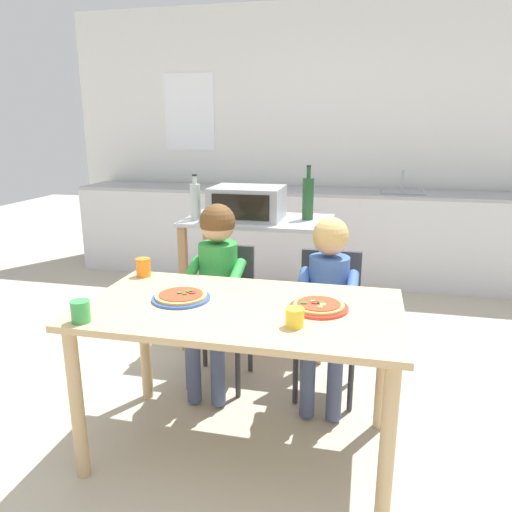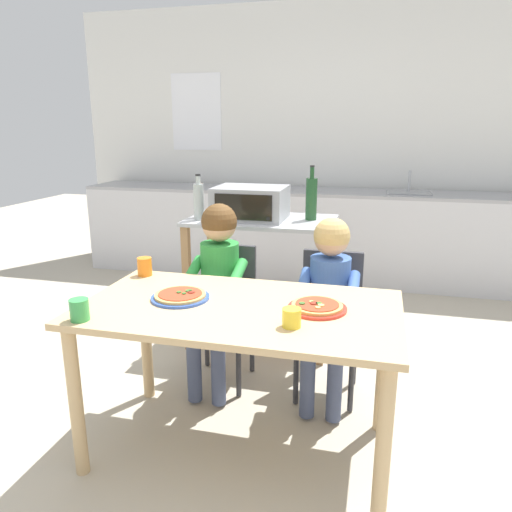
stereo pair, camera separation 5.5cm
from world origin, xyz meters
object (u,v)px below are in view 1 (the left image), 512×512
at_px(pizza_plate_blue_rimmed, 181,297).
at_px(pizza_plate_red_rimmed, 319,306).
at_px(dining_chair_right, 328,312).
at_px(child_in_green_shirt, 216,274).
at_px(bottle_tall_green_wine, 308,198).
at_px(kitchen_island_cart, 258,261).
at_px(dining_chair_left, 222,304).
at_px(bottle_brown_beer, 196,200).
at_px(drinking_cup_yellow, 295,317).
at_px(drinking_cup_green, 81,311).
at_px(toaster_oven, 247,203).
at_px(dining_table, 241,327).
at_px(drinking_cup_orange, 143,267).
at_px(bottle_clear_vinegar, 195,201).

distance_m(pizza_plate_blue_rimmed, pizza_plate_red_rimmed, 0.63).
relative_size(dining_chair_right, child_in_green_shirt, 0.76).
height_order(bottle_tall_green_wine, dining_chair_right, bottle_tall_green_wine).
relative_size(kitchen_island_cart, pizza_plate_blue_rimmed, 3.68).
distance_m(dining_chair_left, dining_chair_right, 0.63).
height_order(bottle_brown_beer, dining_chair_right, bottle_brown_beer).
distance_m(bottle_brown_beer, pizza_plate_blue_rimmed, 1.22).
relative_size(dining_chair_left, drinking_cup_yellow, 10.59).
bearing_deg(bottle_tall_green_wine, pizza_plate_blue_rimmed, -108.99).
height_order(pizza_plate_red_rimmed, drinking_cup_green, drinking_cup_green).
height_order(kitchen_island_cart, drinking_cup_green, kitchen_island_cart).
bearing_deg(toaster_oven, bottle_tall_green_wine, 9.06).
distance_m(dining_chair_right, child_in_green_shirt, 0.68).
bearing_deg(pizza_plate_blue_rimmed, kitchen_island_cart, 85.39).
height_order(pizza_plate_blue_rimmed, drinking_cup_yellow, drinking_cup_yellow).
xyz_separation_m(toaster_oven, bottle_tall_green_wine, (0.40, 0.06, 0.04)).
bearing_deg(dining_chair_left, bottle_brown_beer, 123.12).
xyz_separation_m(bottle_tall_green_wine, pizza_plate_red_rimmed, (0.20, -1.21, -0.30)).
distance_m(dining_chair_left, drinking_cup_green, 1.06).
bearing_deg(dining_table, bottle_tall_green_wine, 83.76).
distance_m(dining_chair_left, drinking_cup_orange, 0.57).
xyz_separation_m(bottle_clear_vinegar, child_in_green_shirt, (0.30, -0.53, -0.33)).
bearing_deg(child_in_green_shirt, pizza_plate_blue_rimmed, -89.97).
xyz_separation_m(bottle_tall_green_wine, bottle_clear_vinegar, (-0.73, -0.18, -0.02)).
relative_size(bottle_brown_beer, child_in_green_shirt, 0.27).
relative_size(dining_table, drinking_cup_yellow, 18.41).
xyz_separation_m(dining_table, dining_chair_right, (0.34, 0.66, -0.16)).
height_order(dining_chair_left, drinking_cup_yellow, dining_chair_left).
xyz_separation_m(pizza_plate_blue_rimmed, drinking_cup_green, (-0.30, -0.34, 0.03)).
bearing_deg(dining_chair_right, bottle_brown_beer, 152.30).
bearing_deg(drinking_cup_orange, dining_chair_left, 46.85).
distance_m(kitchen_island_cart, drinking_cup_green, 1.59).
height_order(dining_chair_left, dining_chair_right, same).
relative_size(bottle_brown_beer, pizza_plate_red_rimmed, 1.13).
xyz_separation_m(kitchen_island_cart, pizza_plate_blue_rimmed, (-0.10, -1.19, 0.15)).
height_order(bottle_tall_green_wine, dining_table, bottle_tall_green_wine).
distance_m(bottle_brown_beer, dining_chair_right, 1.21).
xyz_separation_m(child_in_green_shirt, drinking_cup_green, (-0.30, -0.86, 0.08)).
relative_size(pizza_plate_blue_rimmed, drinking_cup_yellow, 3.52).
distance_m(child_in_green_shirt, drinking_cup_yellow, 0.91).
height_order(toaster_oven, dining_table, toaster_oven).
bearing_deg(dining_table, pizza_plate_blue_rimmed, 176.72).
bearing_deg(bottle_brown_beer, child_in_green_shirt, -62.02).
relative_size(dining_chair_right, drinking_cup_green, 8.94).
relative_size(kitchen_island_cart, drinking_cup_orange, 10.18).
xyz_separation_m(bottle_clear_vinegar, pizza_plate_red_rimmed, (0.93, -1.03, -0.28)).
distance_m(dining_chair_right, drinking_cup_yellow, 0.88).
height_order(bottle_tall_green_wine, child_in_green_shirt, bottle_tall_green_wine).
height_order(drinking_cup_yellow, drinking_cup_orange, drinking_cup_orange).
height_order(kitchen_island_cart, pizza_plate_blue_rimmed, kitchen_island_cart).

